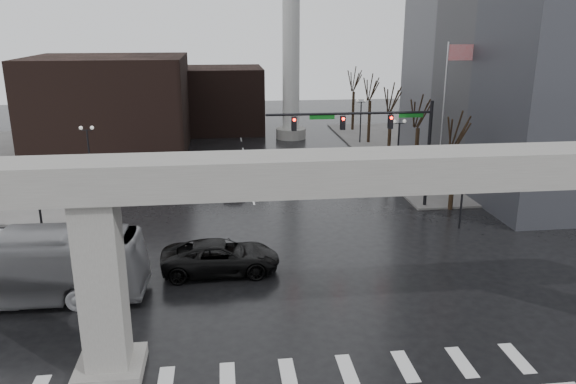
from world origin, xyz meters
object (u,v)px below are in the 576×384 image
object	(u,v)px
signal_mast_arm	(379,132)
city_bus	(12,267)
pickup_truck	(221,257)
far_car	(235,182)

from	to	relation	value
signal_mast_arm	city_bus	bearing A→B (deg)	-151.29
signal_mast_arm	pickup_truck	size ratio (longest dim) A/B	1.86
pickup_truck	far_car	world-z (taller)	pickup_truck
pickup_truck	city_bus	world-z (taller)	city_bus
signal_mast_arm	far_car	xyz separation A→B (m)	(-10.29, 5.96, -5.07)
city_bus	far_car	bearing A→B (deg)	-30.34
city_bus	signal_mast_arm	bearing A→B (deg)	-58.85
signal_mast_arm	pickup_truck	distance (m)	15.97
city_bus	far_car	size ratio (longest dim) A/B	2.92
pickup_truck	far_car	xyz separation A→B (m)	(1.28, 15.80, -0.15)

